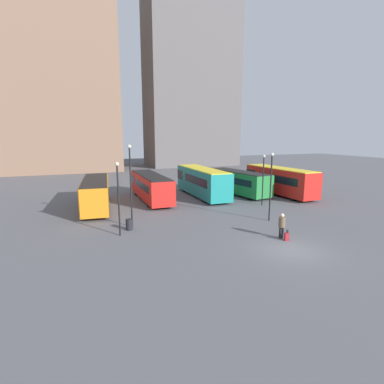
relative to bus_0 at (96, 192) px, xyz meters
The scene contains 15 objects.
ground_plane 19.41m from the bus_0, 56.43° to the right, with size 160.00×160.00×0.00m, color #56565B.
building_block_left 42.45m from the bus_0, 97.49° to the left, with size 24.34×17.46×38.40m.
building_block_right 48.72m from the bus_0, 57.19° to the left, with size 20.84×11.71×37.73m.
bus_0 is the anchor object (origin of this frame).
bus_1 6.29m from the bus_0, 18.10° to the left, with size 2.52×10.70×2.86m.
bus_2 12.29m from the bus_0, ahead, with size 2.70×10.84×3.33m.
bus_3 16.82m from the bus_0, ahead, with size 4.02×9.69×2.86m.
bus_4 21.41m from the bus_0, ahead, with size 3.03×10.76×3.29m.
traveler 18.21m from the bus_0, 50.58° to the right, with size 0.61×0.61×1.80m.
suitcase 18.69m from the bus_0, 51.46° to the right, with size 0.36×0.40×0.80m.
lamp_post_0 16.95m from the bus_0, 16.91° to the right, with size 0.28×0.28×5.21m.
lamp_post_1 16.83m from the bus_0, 36.66° to the right, with size 0.28×0.28×5.74m.
lamp_post_2 9.55m from the bus_0, 83.79° to the right, with size 0.28×0.28×5.33m.
lamp_post_3 8.17m from the bus_0, 73.66° to the right, with size 0.28×0.28×6.46m.
trash_bin 8.59m from the bus_0, 77.40° to the right, with size 0.52×0.52×0.85m.
Camera 1 is at (-12.27, -14.50, 7.14)m, focal length 28.00 mm.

